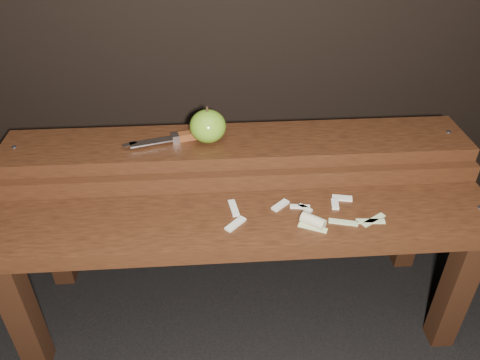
{
  "coord_description": "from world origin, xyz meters",
  "views": [
    {
      "loc": [
        -0.06,
        -0.87,
        1.11
      ],
      "look_at": [
        0.0,
        0.06,
        0.45
      ],
      "focal_mm": 35.0,
      "sensor_mm": 36.0,
      "label": 1
    }
  ],
  "objects": [
    {
      "name": "bench_front_tier",
      "position": [
        0.0,
        -0.06,
        0.35
      ],
      "size": [
        1.2,
        0.2,
        0.42
      ],
      "color": "black",
      "rests_on": "ground"
    },
    {
      "name": "apple_scraps",
      "position": [
        0.15,
        -0.06,
        0.43
      ],
      "size": [
        0.37,
        0.13,
        0.03
      ],
      "color": "beige",
      "rests_on": "bench_front_tier"
    },
    {
      "name": "knife",
      "position": [
        -0.13,
        0.18,
        0.51
      ],
      "size": [
        0.24,
        0.08,
        0.02
      ],
      "color": "brown",
      "rests_on": "bench_rear_tier"
    },
    {
      "name": "apple",
      "position": [
        -0.07,
        0.17,
        0.54
      ],
      "size": [
        0.09,
        0.09,
        0.1
      ],
      "color": "#6C9F20",
      "rests_on": "bench_rear_tier"
    },
    {
      "name": "ground",
      "position": [
        0.0,
        0.0,
        0.0
      ],
      "size": [
        60.0,
        60.0,
        0.0
      ],
      "primitive_type": "plane",
      "color": "black"
    },
    {
      "name": "bench_rear_tier",
      "position": [
        0.0,
        0.17,
        0.41
      ],
      "size": [
        1.2,
        0.21,
        0.5
      ],
      "color": "black",
      "rests_on": "ground"
    }
  ]
}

